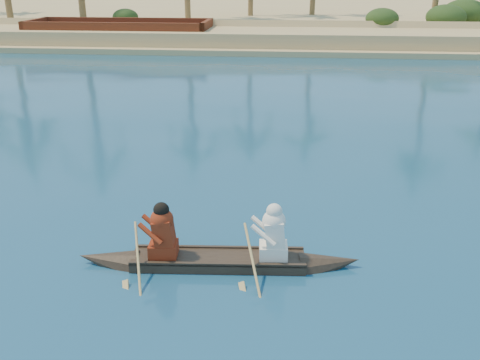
# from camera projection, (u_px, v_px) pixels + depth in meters

# --- Properties ---
(ground) EXTENTS (160.00, 160.00, 0.00)m
(ground) POSITION_uv_depth(u_px,v_px,m) (14.00, 178.00, 14.39)
(ground) COLOR #0B3849
(ground) RESTS_ON ground
(sandy_embankment) EXTENTS (150.00, 51.00, 1.50)m
(sandy_embankment) POSITION_uv_depth(u_px,v_px,m) (226.00, 17.00, 57.62)
(sandy_embankment) COLOR tan
(sandy_embankment) RESTS_ON ground
(shrub_cluster) EXTENTS (100.00, 6.00, 2.40)m
(shrub_cluster) POSITION_uv_depth(u_px,v_px,m) (202.00, 23.00, 43.12)
(shrub_cluster) COLOR #233714
(shrub_cluster) RESTS_ON ground
(canoe) EXTENTS (5.36, 1.07, 1.47)m
(canoe) POSITION_uv_depth(u_px,v_px,m) (218.00, 252.00, 10.04)
(canoe) COLOR #37291E
(canoe) RESTS_ON ground
(barge_mid) EXTENTS (13.10, 4.38, 2.18)m
(barge_mid) POSITION_uv_depth(u_px,v_px,m) (120.00, 35.00, 38.98)
(barge_mid) COLOR #5D2314
(barge_mid) RESTS_ON ground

